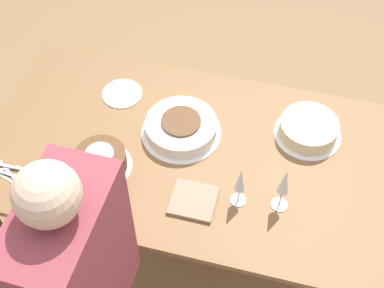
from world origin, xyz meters
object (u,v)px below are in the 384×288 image
(cake_center_white, at_px, (181,127))
(wine_glass_near, at_px, (240,182))
(cake_back_decorated, at_px, (309,129))
(wine_glass_far, at_px, (284,184))
(person_cutting, at_px, (83,284))
(cake_front_chocolate, at_px, (101,161))

(cake_center_white, relative_size, wine_glass_near, 1.68)
(cake_back_decorated, height_order, wine_glass_far, wine_glass_far)
(wine_glass_far, height_order, person_cutting, person_cutting)
(cake_center_white, xyz_separation_m, wine_glass_near, (0.31, -0.28, 0.10))
(person_cutting, bearing_deg, cake_back_decorated, -32.14)
(wine_glass_near, height_order, person_cutting, person_cutting)
(wine_glass_near, xyz_separation_m, person_cutting, (-0.40, -0.55, 0.05))
(cake_back_decorated, bearing_deg, cake_front_chocolate, -154.44)
(wine_glass_near, distance_m, wine_glass_far, 0.16)
(cake_front_chocolate, distance_m, wine_glass_near, 0.58)
(cake_back_decorated, relative_size, wine_glass_far, 1.25)
(cake_back_decorated, height_order, wine_glass_near, wine_glass_near)
(person_cutting, bearing_deg, cake_front_chocolate, 18.11)
(cake_center_white, relative_size, person_cutting, 0.23)
(cake_center_white, relative_size, cake_front_chocolate, 1.39)
(wine_glass_far, bearing_deg, person_cutting, -134.91)
(cake_center_white, xyz_separation_m, cake_front_chocolate, (-0.27, -0.26, 0.01))
(wine_glass_near, xyz_separation_m, wine_glass_far, (0.16, 0.02, 0.02))
(wine_glass_far, relative_size, person_cutting, 0.15)
(cake_front_chocolate, relative_size, person_cutting, 0.16)
(cake_back_decorated, xyz_separation_m, wine_glass_far, (-0.06, -0.38, 0.11))
(cake_center_white, bearing_deg, wine_glass_near, -42.12)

